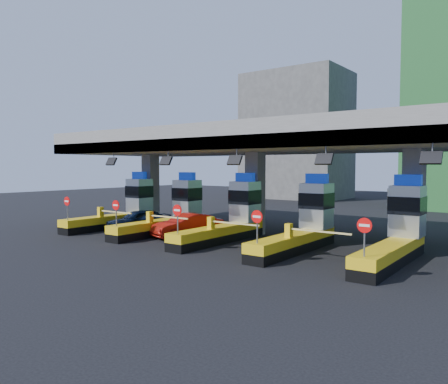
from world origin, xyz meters
The scene contains 10 objects.
ground centered at (0.00, 0.00, 0.00)m, with size 120.00×120.00×0.00m, color black.
toll_canopy centered at (0.00, 2.87, 6.13)m, with size 28.00×12.09×7.00m.
toll_lane_far_left centered at (-10.00, 0.28, 1.40)m, with size 4.43×8.00×4.16m.
toll_lane_left centered at (-5.00, 0.28, 1.40)m, with size 4.43×8.00×4.16m.
toll_lane_center centered at (0.00, 0.28, 1.40)m, with size 4.43×8.00×4.16m.
toll_lane_right centered at (5.00, 0.28, 1.40)m, with size 4.43×8.00×4.16m.
toll_lane_far_right centered at (10.00, 0.28, 1.40)m, with size 4.43×8.00×4.16m.
bg_building_concrete centered at (-14.00, 36.00, 9.00)m, with size 14.00×10.00×18.00m, color #4C4C49.
van centered at (-7.30, -0.75, 0.78)m, with size 1.85×4.59×1.56m, color black.
red_car centered at (-2.86, -0.61, 0.76)m, with size 1.62×4.63×1.53m, color #A0150C.
Camera 1 is at (15.77, -21.59, 4.56)m, focal length 35.00 mm.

